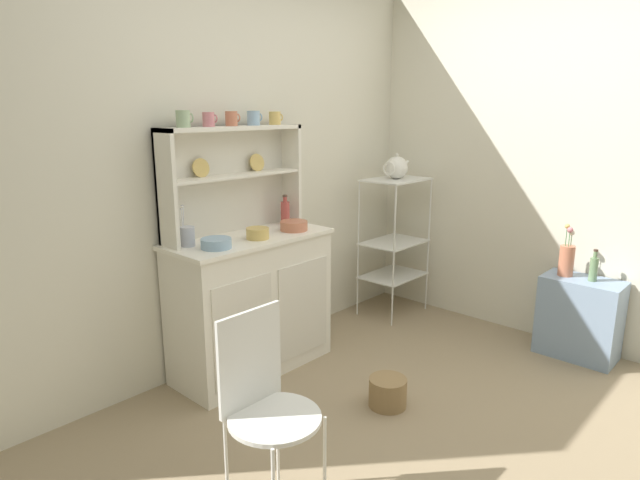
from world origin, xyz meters
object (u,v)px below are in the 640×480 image
cup_sage_0 (183,119)px  porcelain_teapot (396,168)px  wire_chair (264,397)px  jam_bottle (285,212)px  bowl_mixing_large (216,243)px  bakers_rack (394,231)px  hutch_shelf_unit (230,171)px  side_shelf_blue (579,318)px  floor_basket (388,392)px  utensil_jar (187,236)px  oil_bottle (594,268)px  flower_vase (567,259)px  hutch_cabinet (252,302)px

cup_sage_0 → porcelain_teapot: bearing=-6.8°
cup_sage_0 → porcelain_teapot: size_ratio=0.35×
wire_chair → jam_bottle: bearing=37.0°
cup_sage_0 → bowl_mixing_large: cup_sage_0 is taller
bakers_rack → hutch_shelf_unit: bearing=170.0°
hutch_shelf_unit → side_shelf_blue: bearing=-45.8°
jam_bottle → bakers_rack: bearing=-9.5°
bowl_mixing_large → hutch_shelf_unit: bearing=38.4°
floor_basket → utensil_jar: bearing=121.2°
hutch_shelf_unit → side_shelf_blue: size_ratio=1.80×
bakers_rack → wire_chair: 2.36m
utensil_jar → bowl_mixing_large: bearing=-62.2°
cup_sage_0 → utensil_jar: bearing=-137.2°
utensil_jar → side_shelf_blue: bearing=-38.1°
floor_basket → bowl_mixing_large: 1.25m
wire_chair → cup_sage_0: cup_sage_0 is taller
oil_bottle → flower_vase: bearing=90.1°
wire_chair → porcelain_teapot: (2.16, 0.92, 0.64)m
hutch_cabinet → oil_bottle: 2.16m
side_shelf_blue → jam_bottle: (-1.18, 1.52, 0.67)m
cup_sage_0 → flower_vase: cup_sage_0 is taller
utensil_jar → porcelain_teapot: 1.78m
porcelain_teapot → wire_chair: bearing=-157.0°
bakers_rack → wire_chair: bearing=-157.0°
bowl_mixing_large → flower_vase: bearing=-33.8°
hutch_shelf_unit → cup_sage_0: bearing=-173.0°
flower_vase → wire_chair: bearing=172.3°
side_shelf_blue → porcelain_teapot: (-0.18, 1.36, 0.89)m
floor_basket → porcelain_teapot: 1.79m
cup_sage_0 → oil_bottle: 2.65m
bakers_rack → bowl_mixing_large: 1.70m
hutch_cabinet → cup_sage_0: (-0.33, 0.12, 1.10)m
hutch_shelf_unit → utensil_jar: 0.50m
wire_chair → floor_basket: (0.99, 0.11, -0.44)m
side_shelf_blue → wire_chair: 2.39m
wire_chair → hutch_cabinet: bearing=45.8°
bakers_rack → side_shelf_blue: size_ratio=2.02×
hutch_shelf_unit → flower_vase: 2.23m
hutch_cabinet → wire_chair: 1.27m
utensil_jar → oil_bottle: bearing=-38.9°
hutch_shelf_unit → hutch_cabinet: bearing=-90.0°
hutch_shelf_unit → jam_bottle: 0.49m
bakers_rack → floor_basket: (-1.18, -0.80, -0.58)m
floor_basket → wire_chair: bearing=-173.4°
hutch_cabinet → utensil_jar: bearing=168.3°
hutch_cabinet → side_shelf_blue: (1.56, -1.44, -0.17)m
hutch_cabinet → utensil_jar: size_ratio=4.42×
wire_chair → jam_bottle: (1.16, 1.09, 0.42)m
floor_basket → bakers_rack: bearing=34.4°
utensil_jar → porcelain_teapot: porcelain_teapot is taller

